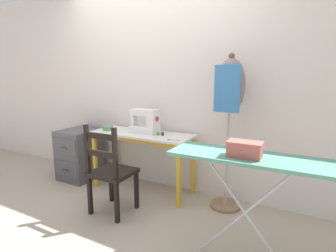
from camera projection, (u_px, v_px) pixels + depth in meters
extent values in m
plane|color=tan|center=(132.00, 197.00, 3.02)|extent=(14.00, 14.00, 0.00)
cube|color=silver|center=(154.00, 84.00, 3.23)|extent=(10.00, 0.05, 2.55)
cube|color=silver|center=(142.00, 134.00, 3.09)|extent=(1.24, 0.46, 0.02)
cube|color=gold|center=(133.00, 140.00, 2.93)|extent=(1.16, 0.03, 0.04)
cube|color=gold|center=(95.00, 160.00, 3.26)|extent=(0.04, 0.04, 0.69)
cube|color=gold|center=(179.00, 177.00, 2.72)|extent=(0.04, 0.04, 0.69)
cube|color=gold|center=(115.00, 152.00, 3.58)|extent=(0.04, 0.04, 0.69)
cube|color=gold|center=(193.00, 166.00, 3.05)|extent=(0.04, 0.04, 0.69)
cube|color=white|center=(145.00, 129.00, 3.09)|extent=(0.33, 0.19, 0.08)
cube|color=white|center=(153.00, 119.00, 3.00)|extent=(0.09, 0.16, 0.20)
cube|color=white|center=(143.00, 112.00, 3.06)|extent=(0.28, 0.14, 0.07)
cube|color=white|center=(134.00, 120.00, 3.13)|extent=(0.04, 0.10, 0.13)
cylinder|color=#B22D2D|center=(157.00, 119.00, 2.98)|extent=(0.02, 0.06, 0.06)
cylinder|color=#99999E|center=(153.00, 109.00, 2.98)|extent=(0.01, 0.01, 0.02)
cylinder|color=#56895B|center=(108.00, 128.00, 3.25)|extent=(0.13, 0.13, 0.05)
cylinder|color=#2F4B32|center=(108.00, 126.00, 3.24)|extent=(0.10, 0.10, 0.01)
cube|color=silver|center=(175.00, 140.00, 2.73)|extent=(0.10, 0.05, 0.00)
cube|color=silver|center=(175.00, 140.00, 2.72)|extent=(0.11, 0.03, 0.00)
torus|color=#2870B7|center=(169.00, 140.00, 2.74)|extent=(0.03, 0.03, 0.01)
torus|color=#2870B7|center=(169.00, 140.00, 2.74)|extent=(0.03, 0.03, 0.01)
cylinder|color=green|center=(158.00, 134.00, 2.95)|extent=(0.03, 0.03, 0.04)
cylinder|color=beige|center=(158.00, 132.00, 2.95)|extent=(0.04, 0.04, 0.00)
cylinder|color=beige|center=(158.00, 135.00, 2.96)|extent=(0.04, 0.04, 0.00)
cylinder|color=black|center=(163.00, 134.00, 2.94)|extent=(0.03, 0.03, 0.04)
cylinder|color=beige|center=(163.00, 132.00, 2.94)|extent=(0.04, 0.04, 0.00)
cylinder|color=beige|center=(163.00, 136.00, 2.95)|extent=(0.04, 0.04, 0.00)
cube|color=black|center=(113.00, 172.00, 2.63)|extent=(0.40, 0.38, 0.04)
cube|color=black|center=(111.00, 184.00, 2.89)|extent=(0.04, 0.04, 0.40)
cube|color=black|center=(136.00, 190.00, 2.73)|extent=(0.04, 0.04, 0.40)
cube|color=black|center=(90.00, 195.00, 2.61)|extent=(0.04, 0.04, 0.40)
cube|color=black|center=(117.00, 203.00, 2.46)|extent=(0.04, 0.04, 0.40)
cube|color=black|center=(87.00, 149.00, 2.52)|extent=(0.04, 0.04, 0.48)
cube|color=black|center=(115.00, 154.00, 2.37)|extent=(0.04, 0.04, 0.48)
cube|color=black|center=(100.00, 136.00, 2.42)|extent=(0.34, 0.02, 0.06)
cube|color=black|center=(101.00, 154.00, 2.45)|extent=(0.34, 0.02, 0.06)
cube|color=#4C4C51|center=(81.00, 154.00, 3.56)|extent=(0.45, 0.51, 0.67)
cube|color=#46464B|center=(64.00, 148.00, 3.31)|extent=(0.41, 0.01, 0.24)
cube|color=#333338|center=(64.00, 148.00, 3.30)|extent=(0.10, 0.01, 0.02)
cube|color=#46464B|center=(66.00, 170.00, 3.36)|extent=(0.41, 0.01, 0.24)
cube|color=#333338|center=(65.00, 170.00, 3.35)|extent=(0.10, 0.01, 0.02)
cylinder|color=#846647|center=(225.00, 205.00, 2.80)|extent=(0.32, 0.32, 0.03)
cylinder|color=#ADA89E|center=(227.00, 156.00, 2.69)|extent=(0.03, 0.03, 1.06)
ellipsoid|color=gray|center=(230.00, 86.00, 2.56)|extent=(0.29, 0.21, 0.53)
sphere|color=brown|center=(232.00, 56.00, 2.51)|extent=(0.06, 0.06, 0.06)
cube|color=teal|center=(227.00, 89.00, 2.47)|extent=(0.25, 0.01, 0.45)
cube|color=#518E7A|center=(248.00, 157.00, 1.80)|extent=(1.09, 0.37, 0.02)
cylinder|color=#B7B7BC|center=(245.00, 213.00, 1.88)|extent=(0.67, 0.02, 0.82)
cylinder|color=#B7B7BC|center=(245.00, 213.00, 1.88)|extent=(0.67, 0.02, 0.82)
cube|color=#AD564C|center=(245.00, 150.00, 1.76)|extent=(0.22, 0.13, 0.10)
cube|color=#BE5F54|center=(245.00, 142.00, 1.75)|extent=(0.23, 0.14, 0.01)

